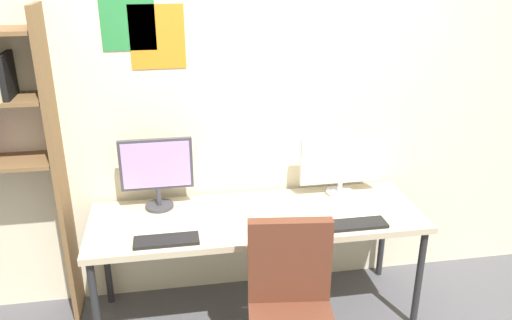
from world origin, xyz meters
TOP-DOWN VIEW (x-y plane):
  - wall_back at (-0.00, 1.02)m, footprint 4.46×0.11m
  - desk at (0.00, 0.60)m, footprint 2.06×0.68m
  - monitor_left at (-0.60, 0.81)m, footprint 0.45×0.18m
  - monitor_right at (0.60, 0.81)m, footprint 0.55×0.18m
  - keyboard_left at (-0.56, 0.37)m, footprint 0.37×0.13m
  - keyboard_right at (0.56, 0.37)m, footprint 0.37×0.13m
  - computer_mouse at (0.00, 0.35)m, footprint 0.06×0.10m
  - laptop_closed at (-0.37, 0.59)m, footprint 0.35×0.27m

SIDE VIEW (x-z plane):
  - desk at x=0.00m, z-range 0.32..1.06m
  - keyboard_left at x=-0.56m, z-range 0.74..0.76m
  - keyboard_right at x=0.56m, z-range 0.74..0.76m
  - laptop_closed at x=-0.37m, z-range 0.74..0.76m
  - computer_mouse at x=0.00m, z-range 0.74..0.77m
  - monitor_right at x=0.60m, z-range 0.76..1.16m
  - monitor_left at x=-0.60m, z-range 0.77..1.23m
  - wall_back at x=0.00m, z-range 0.00..2.60m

